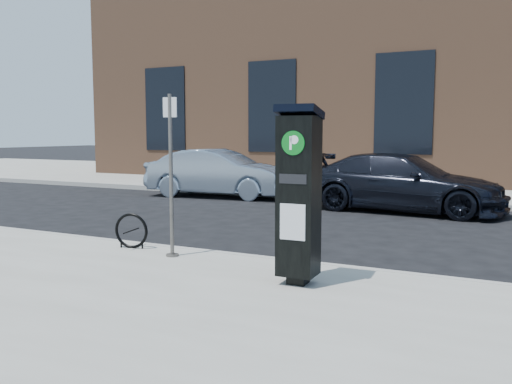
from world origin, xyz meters
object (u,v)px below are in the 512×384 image
Objects in this scene: parking_kiosk at (299,193)px; bike_rack at (131,231)px; car_silver at (219,173)px; sign_pole at (171,177)px; car_dark at (402,183)px.

parking_kiosk is 3.35m from bike_rack.
car_silver reaches higher than bike_rack.
parking_kiosk reaches higher than car_silver.
car_dark is at bearing 63.64° from sign_pole.
car_silver is (-6.09, 8.52, -0.52)m from parking_kiosk.
parking_kiosk is at bearing -173.04° from car_dark.
car_silver is 5.80m from car_dark.
car_silver is at bearing 99.25° from bike_rack.
car_silver is at bearing 104.04° from sign_pole.
car_silver is (-2.93, 7.80, 0.31)m from bike_rack.
car_dark is (-0.33, 7.87, -0.53)m from parking_kiosk.
sign_pole is 1.31m from bike_rack.
bike_rack is at bearing -165.00° from car_silver.
sign_pole is at bearing 164.96° from parking_kiosk.
sign_pole is 7.59m from car_dark.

